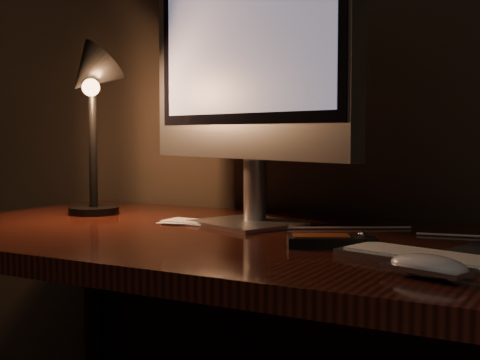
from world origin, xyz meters
The scene contains 8 objects.
desk centered at (0.00, 1.93, 0.62)m, with size 1.60×0.75×0.75m.
monitor centered at (-0.14, 1.96, 1.14)m, with size 0.60×0.27×0.66m.
keyboard centered at (0.35, 1.73, 0.76)m, with size 0.38×0.11×0.01m, color silver.
mouse centered at (0.33, 1.63, 0.76)m, with size 0.12×0.06×0.02m, color white.
media_remote centered at (0.12, 1.80, 0.76)m, with size 0.16×0.12×0.03m.
papers centered at (-0.27, 1.94, 0.75)m, with size 0.12×0.08×0.01m, color white.
desk_lamp centered at (-0.54, 1.93, 1.03)m, with size 0.20×0.22×0.42m.
cable centered at (0.21, 2.01, 0.75)m, with size 0.00×0.00×0.55m, color white.
Camera 1 is at (0.55, 0.70, 0.95)m, focal length 50.00 mm.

